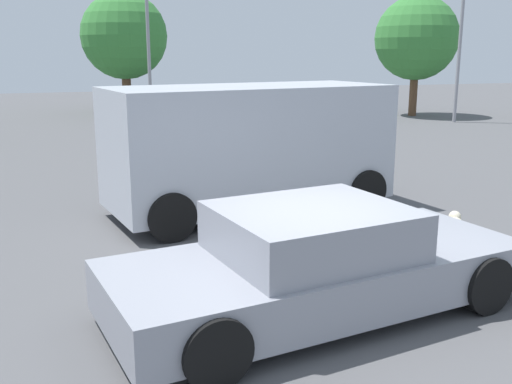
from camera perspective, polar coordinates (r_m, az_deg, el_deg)
The scene contains 9 objects.
ground_plane at distance 6.72m, azimuth 4.62°, elevation -10.99°, with size 80.00×80.00×0.00m, color #515154.
sedan_foreground at distance 6.40m, azimuth 5.94°, elevation -6.94°, with size 4.79×2.41×1.19m.
dog at distance 9.23m, azimuth 18.77°, elevation -3.00°, with size 0.44×0.53×0.44m.
van_white at distance 10.29m, azimuth -0.68°, elevation 4.58°, with size 5.10×2.78×2.22m.
pedestrian at distance 13.87m, azimuth 7.01°, elevation 5.96°, with size 0.51×0.40×1.70m.
light_post_near at distance 25.27m, azimuth -10.55°, elevation 17.27°, with size 0.44×0.44×6.85m.
light_post_mid at distance 25.65m, azimuth 19.40°, elevation 16.17°, with size 0.44×0.44×6.44m.
tree_back_center at distance 27.75m, azimuth 15.33°, elevation 14.19°, with size 3.68×3.68×5.26m.
tree_far_right at distance 28.88m, azimuth -12.69°, elevation 14.55°, with size 3.99×3.99×5.55m.
Camera 1 is at (-2.58, -5.56, 2.76)m, focal length 41.19 mm.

